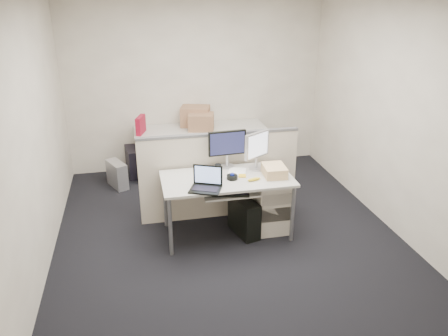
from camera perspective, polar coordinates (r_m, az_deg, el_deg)
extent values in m
cube|color=black|center=(5.35, 0.37, -8.47)|extent=(4.00, 4.50, 0.01)
cube|color=beige|center=(6.94, -3.69, 10.88)|extent=(4.00, 0.02, 2.70)
cube|color=beige|center=(2.82, 10.46, -7.91)|extent=(4.00, 0.02, 2.70)
cube|color=beige|center=(4.80, -23.67, 3.58)|extent=(0.02, 4.50, 2.70)
cube|color=beige|center=(5.56, 21.09, 6.43)|extent=(0.02, 4.50, 2.70)
cube|color=#BAB7AD|center=(5.02, 0.39, -1.42)|extent=(1.50, 0.75, 0.03)
cylinder|color=slate|center=(4.81, -7.02, -7.65)|extent=(0.04, 0.04, 0.70)
cylinder|color=slate|center=(5.38, -7.70, -4.21)|extent=(0.04, 0.04, 0.70)
cylinder|color=slate|center=(5.09, 8.94, -5.94)|extent=(0.04, 0.04, 0.70)
cylinder|color=slate|center=(5.63, 6.64, -2.87)|extent=(0.04, 0.04, 0.70)
cube|color=#BAB7AD|center=(4.90, 0.84, -3.27)|extent=(0.62, 0.32, 0.02)
cube|color=beige|center=(5.36, 6.02, -4.50)|extent=(0.40, 0.55, 0.65)
cube|color=beige|center=(5.48, -0.62, -1.14)|extent=(2.00, 0.06, 1.10)
cube|color=beige|center=(6.91, -3.08, 2.29)|extent=(2.00, 0.60, 0.72)
cube|color=black|center=(5.23, 0.41, 2.49)|extent=(0.47, 0.21, 0.46)
cube|color=#B7B7BC|center=(5.18, 4.29, 2.21)|extent=(0.41, 0.35, 0.46)
cube|color=black|center=(4.66, -2.47, -1.57)|extent=(0.40, 0.35, 0.24)
cylinder|color=black|center=(4.97, 1.08, -1.19)|extent=(0.16, 0.16, 0.05)
cube|color=black|center=(5.22, 6.64, -0.02)|extent=(0.24, 0.21, 0.06)
cube|color=white|center=(5.15, 1.73, -0.53)|extent=(0.27, 0.30, 0.01)
cube|color=yellow|center=(5.05, 2.38, -1.02)|extent=(0.10, 0.10, 0.01)
cylinder|color=black|center=(4.98, -0.78, -0.48)|extent=(0.08, 0.08, 0.15)
ellipsoid|color=yellow|center=(4.94, 3.94, -1.48)|extent=(0.17, 0.07, 0.04)
cube|color=black|center=(5.03, -1.40, -1.11)|extent=(0.06, 0.11, 0.01)
cube|color=tan|center=(5.08, 6.58, -0.34)|extent=(0.27, 0.33, 0.12)
cube|color=black|center=(4.84, 0.37, -3.27)|extent=(0.52, 0.28, 0.03)
cube|color=black|center=(5.24, 2.64, -6.35)|extent=(0.31, 0.51, 0.45)
cube|color=black|center=(6.98, -11.73, 0.83)|extent=(0.25, 0.50, 0.44)
cube|color=#B7B7BC|center=(6.63, -13.79, -0.83)|extent=(0.32, 0.45, 0.39)
cube|color=#946548|center=(6.85, -3.75, 6.70)|extent=(0.51, 0.43, 0.32)
cube|color=#946548|center=(6.64, -3.00, 5.95)|extent=(0.43, 0.37, 0.27)
cube|color=maroon|center=(6.58, -10.82, 5.47)|extent=(0.16, 0.31, 0.28)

